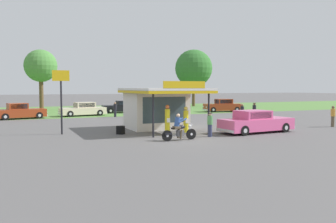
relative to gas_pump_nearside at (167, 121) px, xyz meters
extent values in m
plane|color=#5B5959|center=(0.08, -2.40, -0.90)|extent=(300.00, 300.00, 0.00)
cube|color=#56843D|center=(0.08, 27.60, -0.89)|extent=(120.00, 24.00, 0.01)
cube|color=silver|center=(0.68, 3.75, 0.55)|extent=(4.15, 3.38, 2.90)
cube|color=#384C56|center=(0.68, 2.08, 0.61)|extent=(3.32, 0.05, 1.86)
cube|color=silver|center=(0.68, 2.26, 2.08)|extent=(4.85, 6.87, 0.16)
cube|color=gold|center=(0.68, 2.26, 1.90)|extent=(4.85, 6.87, 0.18)
cube|color=gold|center=(0.68, -1.15, 2.38)|extent=(2.90, 0.08, 0.44)
cylinder|color=black|center=(2.65, -0.78, 0.55)|extent=(0.12, 0.12, 2.90)
cylinder|color=black|center=(-1.30, -0.78, 0.55)|extent=(0.12, 0.12, 2.90)
cube|color=slate|center=(0.00, 0.00, -0.85)|extent=(0.44, 0.44, 0.10)
cylinder|color=yellow|center=(0.00, 0.00, 0.00)|extent=(0.34, 0.34, 1.60)
cube|color=white|center=(0.00, -0.18, 0.08)|extent=(0.22, 0.02, 0.28)
sphere|color=orange|center=(0.00, 0.00, 0.94)|extent=(0.26, 0.26, 0.26)
cube|color=slate|center=(1.35, 0.00, -0.85)|extent=(0.44, 0.44, 0.10)
cylinder|color=yellow|center=(1.35, 0.00, -0.07)|extent=(0.34, 0.34, 1.47)
cube|color=white|center=(1.35, -0.18, 0.01)|extent=(0.22, 0.02, 0.28)
sphere|color=#EACC4C|center=(1.35, 0.00, 0.81)|extent=(0.26, 0.26, 0.26)
cylinder|color=black|center=(0.49, -2.45, -0.58)|extent=(0.65, 0.14, 0.64)
cylinder|color=silver|center=(0.49, -2.45, -0.58)|extent=(0.17, 0.13, 0.16)
cylinder|color=black|center=(-1.13, -2.56, -0.58)|extent=(0.65, 0.14, 0.64)
cylinder|color=silver|center=(-1.13, -2.56, -0.58)|extent=(0.17, 0.13, 0.16)
ellipsoid|color=black|center=(-0.22, -2.50, -0.12)|extent=(0.57, 0.28, 0.24)
cube|color=#59595E|center=(-0.27, -2.50, -0.48)|extent=(0.46, 0.27, 0.36)
cube|color=black|center=(-0.57, -2.52, -0.18)|extent=(0.50, 0.29, 0.10)
cylinder|color=silver|center=(0.39, -2.46, -0.30)|extent=(0.37, 0.09, 0.71)
cylinder|color=silver|center=(0.27, -2.47, 0.08)|extent=(0.08, 0.70, 0.04)
sphere|color=silver|center=(0.37, -2.46, -0.08)|extent=(0.16, 0.16, 0.16)
cube|color=black|center=(-1.08, -2.56, -0.46)|extent=(0.45, 0.21, 0.12)
cylinder|color=silver|center=(-0.68, -2.39, -0.62)|extent=(0.71, 0.13, 0.18)
cube|color=brown|center=(-0.50, -2.52, -0.12)|extent=(0.42, 0.37, 0.14)
cylinder|color=brown|center=(-0.31, -2.34, -0.52)|extent=(0.14, 0.24, 0.56)
cylinder|color=brown|center=(-0.29, -2.66, -0.52)|extent=(0.14, 0.24, 0.56)
cylinder|color=#2D4C8C|center=(-0.46, -2.52, 0.20)|extent=(0.43, 0.35, 0.60)
sphere|color=tan|center=(-0.40, -2.51, 0.57)|extent=(0.22, 0.22, 0.22)
cylinder|color=#2D4C8C|center=(-0.23, -2.30, 0.28)|extent=(0.54, 0.13, 0.31)
cylinder|color=#2D4C8C|center=(-0.20, -2.70, 0.28)|extent=(0.54, 0.13, 0.31)
cube|color=#E55993|center=(6.12, -1.33, -0.32)|extent=(5.51, 2.35, 0.80)
cube|color=#E55993|center=(5.77, -1.36, 0.36)|extent=(2.29, 1.84, 0.57)
cube|color=#283847|center=(6.82, -1.27, 0.36)|extent=(0.17, 1.47, 0.45)
cube|color=#283847|center=(5.70, -0.55, 0.36)|extent=(1.83, 0.19, 0.43)
cube|color=#283847|center=(5.84, -2.18, 0.36)|extent=(1.83, 0.19, 0.43)
cube|color=silver|center=(8.82, -1.10, -0.60)|extent=(0.28, 1.79, 0.18)
cube|color=silver|center=(3.42, -1.57, -0.60)|extent=(0.28, 1.79, 0.18)
sphere|color=white|center=(8.78, -0.50, -0.28)|extent=(0.18, 0.18, 0.18)
sphere|color=white|center=(8.89, -1.70, -0.28)|extent=(0.18, 0.18, 0.18)
cylinder|color=black|center=(7.86, -0.30, -0.57)|extent=(0.67, 0.26, 0.66)
cylinder|color=silver|center=(7.86, -0.30, -0.57)|extent=(0.32, 0.25, 0.30)
cylinder|color=black|center=(8.02, -2.05, -0.57)|extent=(0.67, 0.26, 0.66)
cylinder|color=silver|center=(8.02, -2.05, -0.57)|extent=(0.32, 0.25, 0.30)
cylinder|color=black|center=(4.23, -0.61, -0.57)|extent=(0.67, 0.26, 0.66)
cylinder|color=silver|center=(4.23, -0.61, -0.57)|extent=(0.32, 0.25, 0.30)
cylinder|color=black|center=(4.38, -2.37, -0.57)|extent=(0.67, 0.26, 0.66)
cylinder|color=silver|center=(4.38, -2.37, -0.57)|extent=(0.32, 0.25, 0.30)
cube|color=#993819|center=(-8.58, 16.89, -0.32)|extent=(4.90, 2.68, 0.79)
cube|color=#993819|center=(-8.86, 16.84, 0.37)|extent=(2.06, 1.93, 0.60)
cube|color=#283847|center=(-8.00, 17.00, 0.37)|extent=(0.31, 1.42, 0.48)
cube|color=#283847|center=(-9.01, 17.61, 0.37)|extent=(1.49, 0.32, 0.45)
cube|color=#283847|center=(-8.71, 16.06, 0.37)|extent=(1.49, 0.32, 0.45)
cube|color=silver|center=(-6.27, 17.33, -0.60)|extent=(0.45, 1.74, 0.18)
sphere|color=white|center=(-6.37, 17.91, -0.28)|extent=(0.18, 0.18, 0.18)
sphere|color=white|center=(-6.15, 16.76, -0.28)|extent=(0.18, 0.18, 0.18)
cylinder|color=black|center=(-7.19, 18.03, -0.57)|extent=(0.69, 0.32, 0.66)
cylinder|color=silver|center=(-7.19, 18.03, -0.57)|extent=(0.33, 0.27, 0.30)
cylinder|color=black|center=(-6.87, 16.35, -0.57)|extent=(0.69, 0.32, 0.66)
cylinder|color=silver|center=(-6.87, 16.35, -0.57)|extent=(0.33, 0.27, 0.30)
cylinder|color=black|center=(-10.28, 17.44, -0.57)|extent=(0.69, 0.32, 0.66)
cylinder|color=silver|center=(-10.28, 17.44, -0.57)|extent=(0.33, 0.27, 0.30)
cylinder|color=black|center=(-9.96, 15.75, -0.57)|extent=(0.69, 0.32, 0.66)
cylinder|color=silver|center=(-9.96, 15.75, -0.57)|extent=(0.33, 0.27, 0.30)
cube|color=#993819|center=(15.43, 17.82, -0.30)|extent=(4.94, 2.68, 0.85)
cube|color=#993819|center=(15.58, 17.79, 0.43)|extent=(2.19, 1.98, 0.61)
cube|color=#283847|center=(14.65, 17.96, 0.43)|extent=(0.30, 1.46, 0.49)
cube|color=#283847|center=(15.44, 16.99, 0.43)|extent=(1.62, 0.31, 0.46)
cube|color=#283847|center=(15.72, 18.60, 0.43)|extent=(1.62, 0.31, 0.46)
cube|color=silver|center=(13.10, 18.23, -0.60)|extent=(0.43, 1.79, 0.18)
cube|color=silver|center=(17.77, 17.41, -0.60)|extent=(0.43, 1.79, 0.18)
sphere|color=white|center=(12.98, 17.64, -0.25)|extent=(0.18, 0.18, 0.18)
sphere|color=white|center=(13.19, 18.83, -0.25)|extent=(0.18, 0.18, 0.18)
cylinder|color=black|center=(13.71, 17.22, -0.57)|extent=(0.68, 0.31, 0.66)
cylinder|color=silver|center=(13.71, 17.22, -0.57)|extent=(0.33, 0.27, 0.30)
cylinder|color=black|center=(14.02, 18.97, -0.57)|extent=(0.68, 0.31, 0.66)
cylinder|color=silver|center=(14.02, 18.97, -0.57)|extent=(0.33, 0.27, 0.30)
cylinder|color=black|center=(16.85, 16.67, -0.57)|extent=(0.68, 0.31, 0.66)
cylinder|color=silver|center=(16.85, 16.67, -0.57)|extent=(0.33, 0.27, 0.30)
cylinder|color=black|center=(17.16, 18.42, -0.57)|extent=(0.68, 0.31, 0.66)
cylinder|color=silver|center=(17.16, 18.42, -0.57)|extent=(0.33, 0.27, 0.30)
cube|color=black|center=(3.21, 21.21, -0.34)|extent=(5.14, 2.19, 0.77)
cube|color=black|center=(3.54, 21.19, 0.31)|extent=(2.31, 1.78, 0.53)
cube|color=#283847|center=(2.45, 21.26, 0.31)|extent=(0.14, 1.45, 0.42)
cube|color=#283847|center=(3.48, 20.39, 0.31)|extent=(1.88, 0.15, 0.40)
cube|color=#283847|center=(3.59, 21.99, 0.31)|extent=(1.88, 0.15, 0.40)
cube|color=silver|center=(0.67, 21.38, -0.60)|extent=(0.24, 1.77, 0.18)
cube|color=silver|center=(5.76, 21.04, -0.60)|extent=(0.24, 1.77, 0.18)
sphere|color=white|center=(0.62, 20.79, -0.30)|extent=(0.18, 0.18, 0.18)
sphere|color=white|center=(0.70, 21.97, -0.30)|extent=(0.18, 0.18, 0.18)
cylinder|color=black|center=(1.45, 20.46, -0.57)|extent=(0.67, 0.24, 0.66)
cylinder|color=silver|center=(1.45, 20.46, -0.57)|extent=(0.31, 0.24, 0.30)
cylinder|color=black|center=(1.56, 22.19, -0.57)|extent=(0.67, 0.24, 0.66)
cylinder|color=silver|center=(1.56, 22.19, -0.57)|extent=(0.31, 0.24, 0.30)
cylinder|color=black|center=(4.86, 20.23, -0.57)|extent=(0.67, 0.24, 0.66)
cylinder|color=silver|center=(4.86, 20.23, -0.57)|extent=(0.31, 0.24, 0.30)
cylinder|color=black|center=(4.98, 21.97, -0.57)|extent=(0.67, 0.24, 0.66)
cylinder|color=silver|center=(4.98, 21.97, -0.57)|extent=(0.31, 0.24, 0.30)
cube|color=beige|center=(-2.25, 18.23, -0.35)|extent=(5.05, 2.52, 0.73)
cube|color=beige|center=(-2.03, 18.26, 0.30)|extent=(2.26, 1.92, 0.59)
cube|color=#283847|center=(-3.02, 18.12, 0.30)|extent=(0.24, 1.46, 0.47)
cube|color=#283847|center=(-1.92, 17.46, 0.30)|extent=(1.73, 0.27, 0.45)
cube|color=#283847|center=(-2.14, 19.06, 0.30)|extent=(1.73, 0.27, 0.45)
cube|color=silver|center=(-4.67, 17.89, -0.60)|extent=(0.36, 1.78, 0.18)
cube|color=silver|center=(0.18, 18.56, -0.60)|extent=(0.36, 1.78, 0.18)
sphere|color=white|center=(-4.60, 17.30, -0.32)|extent=(0.18, 0.18, 0.18)
sphere|color=white|center=(-4.76, 18.49, -0.32)|extent=(0.18, 0.18, 0.18)
cylinder|color=black|center=(-3.75, 17.13, -0.57)|extent=(0.68, 0.29, 0.66)
cylinder|color=silver|center=(-3.75, 17.13, -0.57)|extent=(0.32, 0.26, 0.30)
cylinder|color=black|center=(-3.99, 18.87, -0.57)|extent=(0.68, 0.29, 0.66)
cylinder|color=silver|center=(-3.99, 18.87, -0.57)|extent=(0.32, 0.26, 0.30)
cylinder|color=black|center=(-0.50, 17.58, -0.57)|extent=(0.68, 0.29, 0.66)
cylinder|color=silver|center=(-0.50, 17.58, -0.57)|extent=(0.32, 0.26, 0.30)
cylinder|color=black|center=(-0.74, 19.32, -0.57)|extent=(0.68, 0.29, 0.66)
cylinder|color=silver|center=(-0.74, 19.32, -0.57)|extent=(0.32, 0.26, 0.30)
cylinder|color=brown|center=(13.90, -0.80, -0.48)|extent=(0.26, 0.26, 0.84)
cylinder|color=gold|center=(13.90, -0.80, 0.24)|extent=(0.34, 0.34, 0.59)
sphere|color=brown|center=(13.90, -0.80, 0.65)|extent=(0.23, 0.23, 0.23)
cylinder|color=#2D3351|center=(11.57, 6.13, -0.47)|extent=(0.26, 0.26, 0.85)
cylinder|color=black|center=(11.57, 6.13, 0.25)|extent=(0.34, 0.34, 0.60)
sphere|color=#9E704C|center=(11.57, 6.13, 0.67)|extent=(0.23, 0.23, 0.23)
cylinder|color=black|center=(11.57, 6.13, 0.75)|extent=(0.37, 0.37, 0.02)
cylinder|color=black|center=(0.64, 15.41, -0.51)|extent=(0.26, 0.26, 0.79)
cylinder|color=black|center=(0.64, 15.41, 0.16)|extent=(0.34, 0.34, 0.56)
sphere|color=#9E704C|center=(0.64, 15.41, 0.55)|extent=(0.21, 0.21, 0.21)
cylinder|color=brown|center=(10.03, 5.89, -0.50)|extent=(0.26, 0.26, 0.81)
cylinder|color=black|center=(10.03, 5.89, 0.19)|extent=(0.34, 0.34, 0.57)
sphere|color=#9E704C|center=(10.03, 5.89, 0.59)|extent=(0.22, 0.22, 0.22)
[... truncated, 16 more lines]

